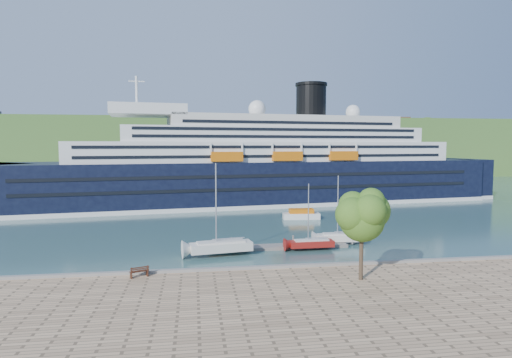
{
  "coord_description": "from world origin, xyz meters",
  "views": [
    {
      "loc": [
        -10.89,
        -41.32,
        13.32
      ],
      "look_at": [
        -0.57,
        30.0,
        7.51
      ],
      "focal_mm": 30.0,
      "sensor_mm": 36.0,
      "label": 1
    }
  ],
  "objects": [
    {
      "name": "ground",
      "position": [
        0.0,
        0.0,
        0.0
      ],
      "size": [
        400.0,
        400.0,
        0.0
      ],
      "primitive_type": "plane",
      "color": "#2E5251",
      "rests_on": "ground"
    },
    {
      "name": "far_hillside",
      "position": [
        0.0,
        145.0,
        12.0
      ],
      "size": [
        400.0,
        50.0,
        24.0
      ],
      "primitive_type": "cube",
      "color": "#366327",
      "rests_on": "ground"
    },
    {
      "name": "quay_coping",
      "position": [
        0.0,
        -0.2,
        1.15
      ],
      "size": [
        220.0,
        0.5,
        0.3
      ],
      "primitive_type": "cube",
      "color": "slate",
      "rests_on": "promenade"
    },
    {
      "name": "cruise_ship",
      "position": [
        3.07,
        53.35,
        13.71
      ],
      "size": [
        123.4,
        33.19,
        27.42
      ],
      "primitive_type": null,
      "rotation": [
        0.0,
        0.0,
        0.13
      ],
      "color": "black",
      "rests_on": "ground"
    },
    {
      "name": "park_bench",
      "position": [
        -16.1,
        -1.2,
        1.57
      ],
      "size": [
        1.93,
        1.32,
        1.14
      ],
      "primitive_type": null,
      "rotation": [
        0.0,
        0.0,
        0.37
      ],
      "color": "#4F2616",
      "rests_on": "promenade"
    },
    {
      "name": "promenade_tree",
      "position": [
        4.07,
        -4.86,
        5.55
      ],
      "size": [
        5.49,
        5.49,
        9.1
      ],
      "primitive_type": null,
      "color": "#2E5516",
      "rests_on": "promenade"
    },
    {
      "name": "floating_pontoon",
      "position": [
        -0.36,
        11.75,
        0.2
      ],
      "size": [
        18.17,
        2.49,
        0.4
      ],
      "primitive_type": null,
      "rotation": [
        0.0,
        0.0,
        0.01
      ],
      "color": "gray",
      "rests_on": "ground"
    },
    {
      "name": "sailboat_white_near",
      "position": [
        -7.83,
        9.13,
        5.32
      ],
      "size": [
        8.49,
        3.56,
        10.63
      ],
      "primitive_type": null,
      "rotation": [
        0.0,
        0.0,
        0.16
      ],
      "color": "silver",
      "rests_on": "ground"
    },
    {
      "name": "sailboat_red",
      "position": [
        3.67,
        10.31,
        4.03
      ],
      "size": [
        6.28,
        1.91,
        8.05
      ],
      "primitive_type": null,
      "rotation": [
        0.0,
        0.0,
        0.03
      ],
      "color": "maroon",
      "rests_on": "ground"
    },
    {
      "name": "sailboat_white_far",
      "position": [
        8.42,
        12.81,
        4.4
      ],
      "size": [
        6.97,
        2.55,
        8.81
      ],
      "primitive_type": null,
      "rotation": [
        0.0,
        0.0,
        -0.1
      ],
      "color": "silver",
      "rests_on": "ground"
    },
    {
      "name": "tender_launch",
      "position": [
        8.04,
        32.71,
        0.91
      ],
      "size": [
        6.75,
        2.74,
        1.82
      ],
      "primitive_type": null,
      "rotation": [
        0.0,
        0.0,
        -0.07
      ],
      "color": "#D3660C",
      "rests_on": "ground"
    }
  ]
}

